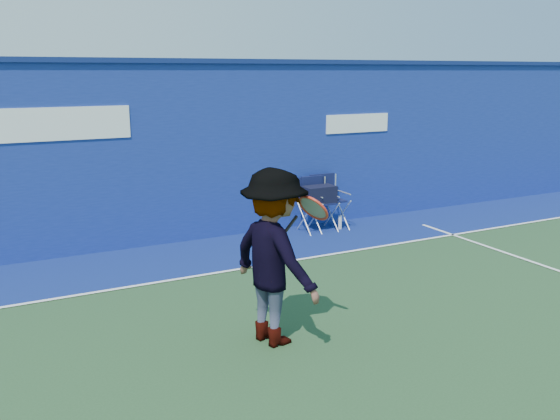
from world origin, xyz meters
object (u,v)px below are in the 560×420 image
directors_chair_left (318,209)px  water_bottle (340,223)px  tennis_player (274,257)px  directors_chair_right (328,212)px

directors_chair_left → water_bottle: (0.43, -0.10, -0.29)m
directors_chair_left → tennis_player: tennis_player is taller
water_bottle → tennis_player: size_ratio=0.13×
water_bottle → directors_chair_right: bearing=145.7°
directors_chair_left → directors_chair_right: bearing=6.6°
directors_chair_left → water_bottle: directors_chair_left is taller
directors_chair_left → directors_chair_right: 0.27m
directors_chair_right → tennis_player: (-2.99, -3.76, 0.64)m
water_bottle → tennis_player: bearing=-131.2°
directors_chair_left → directors_chair_right: (0.25, 0.03, -0.10)m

